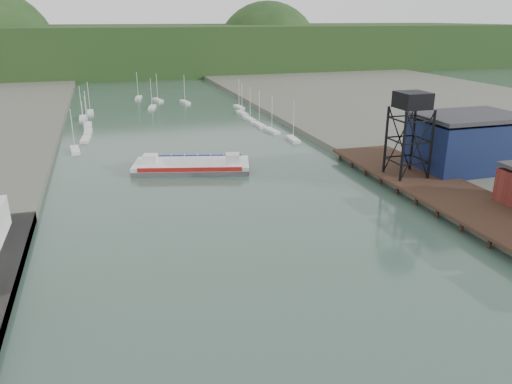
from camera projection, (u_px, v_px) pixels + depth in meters
east_pier at (457, 197)px, 85.93m from camera, size 14.00×70.00×2.45m
lift_tower at (412, 106)px, 92.51m from camera, size 6.50×6.50×16.00m
blue_shed at (466, 143)px, 101.32m from camera, size 20.50×14.50×11.30m
marina_sailboats at (169, 118)px, 160.51m from camera, size 57.71×92.65×0.90m
distant_hills at (125, 52)px, 302.87m from camera, size 500.00×120.00×80.00m
chain_ferry at (192, 165)px, 107.14m from camera, size 26.07×15.55×3.51m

